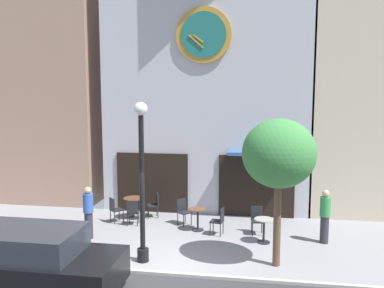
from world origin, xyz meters
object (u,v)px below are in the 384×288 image
object	(u,v)px
cafe_table_leftmost	(134,203)
pedestrian_green	(325,216)
parked_car_black	(28,262)
cafe_chair_corner	(133,211)
cafe_chair_outer	(183,210)
cafe_chair_right_end	(219,219)
cafe_chair_mid_row	(155,203)
street_lamp	(142,182)
cafe_chair_by_entrance	(115,208)
street_tree	(279,154)
cafe_table_near_curb	(264,227)
cafe_chair_under_awning	(257,218)
cafe_table_center_right	(198,216)
pedestrian_blue	(88,212)

from	to	relation	value
cafe_table_leftmost	pedestrian_green	xyz separation A→B (m)	(6.55, -1.48, 0.30)
pedestrian_green	parked_car_black	bearing A→B (deg)	-148.47
cafe_chair_corner	cafe_chair_outer	bearing A→B (deg)	13.16
cafe_chair_right_end	cafe_chair_mid_row	size ratio (longest dim) A/B	1.00
cafe_table_leftmost	parked_car_black	world-z (taller)	parked_car_black
cafe_chair_corner	parked_car_black	xyz separation A→B (m)	(-0.91, -5.14, 0.23)
cafe_table_leftmost	cafe_chair_right_end	world-z (taller)	cafe_chair_right_end
street_lamp	cafe_chair_corner	distance (m)	3.60
cafe_table_leftmost	cafe_chair_by_entrance	size ratio (longest dim) A/B	0.86
cafe_chair_corner	cafe_chair_outer	size ratio (longest dim) A/B	1.00
street_tree	cafe_chair_right_end	bearing A→B (deg)	129.16
street_tree	cafe_chair_by_entrance	size ratio (longest dim) A/B	4.41
parked_car_black	cafe_chair_mid_row	bearing A→B (deg)	76.96
street_lamp	cafe_table_near_curb	xyz separation A→B (m)	(3.30, 1.96, -1.73)
cafe_chair_under_awning	cafe_table_center_right	bearing A→B (deg)	179.87
street_tree	cafe_table_near_curb	distance (m)	3.04
cafe_chair_mid_row	parked_car_black	distance (m)	6.37
cafe_chair_mid_row	pedestrian_blue	world-z (taller)	pedestrian_blue
cafe_table_center_right	cafe_table_near_curb	xyz separation A→B (m)	(2.18, -0.82, 0.00)
street_tree	cafe_chair_outer	xyz separation A→B (m)	(-3.10, 3.04, -2.49)
cafe_table_center_right	cafe_chair_by_entrance	bearing A→B (deg)	173.02
cafe_table_leftmost	cafe_table_near_curb	world-z (taller)	cafe_table_leftmost
cafe_chair_outer	pedestrian_blue	bearing A→B (deg)	-145.60
cafe_table_near_curb	cafe_chair_under_awning	world-z (taller)	cafe_chair_under_awning
cafe_chair_under_awning	parked_car_black	distance (m)	7.19
cafe_table_center_right	pedestrian_green	distance (m)	4.08
street_lamp	pedestrian_blue	xyz separation A→B (m)	(-2.20, 1.48, -1.36)
parked_car_black	cafe_table_leftmost	bearing A→B (deg)	83.28
street_tree	pedestrian_blue	bearing A→B (deg)	168.48
pedestrian_blue	parked_car_black	bearing A→B (deg)	-88.54
cafe_table_near_curb	pedestrian_green	bearing A→B (deg)	8.88
cafe_chair_by_entrance	cafe_chair_mid_row	bearing A→B (deg)	34.11
cafe_chair_right_end	pedestrian_blue	bearing A→B (deg)	-166.86
cafe_chair_by_entrance	parked_car_black	world-z (taller)	parked_car_black
cafe_table_leftmost	pedestrian_green	bearing A→B (deg)	-12.76
cafe_chair_right_end	pedestrian_blue	xyz separation A→B (m)	(-4.07, -0.95, 0.33)
cafe_chair_right_end	cafe_table_leftmost	bearing A→B (deg)	158.39
cafe_chair_under_awning	cafe_chair_by_entrance	size ratio (longest dim) A/B	1.00
street_lamp	cafe_chair_mid_row	xyz separation A→B (m)	(-0.66, 4.00, -1.69)
cafe_chair_mid_row	cafe_chair_under_awning	distance (m)	3.95
cafe_table_leftmost	cafe_chair_outer	world-z (taller)	cafe_chair_outer
cafe_chair_mid_row	pedestrian_green	distance (m)	6.08
cafe_chair_under_awning	pedestrian_green	world-z (taller)	pedestrian_green
street_tree	street_lamp	bearing A→B (deg)	-175.27
pedestrian_green	cafe_table_center_right	bearing A→B (deg)	172.55
street_lamp	cafe_chair_right_end	xyz separation A→B (m)	(1.88, 2.43, -1.69)
parked_car_black	street_lamp	bearing A→B (deg)	46.30
cafe_chair_right_end	cafe_chair_outer	distance (m)	1.63
cafe_table_near_curb	cafe_chair_right_end	distance (m)	1.50
cafe_chair_right_end	cafe_chair_corner	world-z (taller)	same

